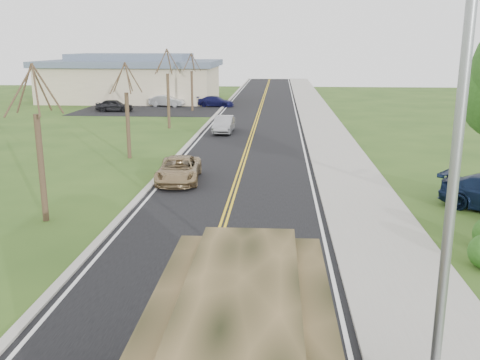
# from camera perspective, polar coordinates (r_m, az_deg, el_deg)

# --- Properties ---
(road) EXTENTS (8.00, 120.00, 0.01)m
(road) POSITION_cam_1_polar(r_m,az_deg,el_deg) (49.86, 1.81, 6.50)
(road) COLOR black
(road) RESTS_ON ground
(curb_right) EXTENTS (0.30, 120.00, 0.12)m
(curb_right) POSITION_cam_1_polar(r_m,az_deg,el_deg) (49.85, 6.61, 6.48)
(curb_right) COLOR #9E998E
(curb_right) RESTS_ON ground
(sidewalk_right) EXTENTS (3.20, 120.00, 0.10)m
(sidewalk_right) POSITION_cam_1_polar(r_m,az_deg,el_deg) (49.95, 8.63, 6.42)
(sidewalk_right) COLOR #9E998E
(sidewalk_right) RESTS_ON ground
(curb_left) EXTENTS (0.30, 120.00, 0.10)m
(curb_left) POSITION_cam_1_polar(r_m,az_deg,el_deg) (50.20, -2.96, 6.59)
(curb_left) COLOR #9E998E
(curb_left) RESTS_ON ground
(street_light) EXTENTS (1.65, 0.22, 8.00)m
(street_light) POSITION_cam_1_polar(r_m,az_deg,el_deg) (9.57, 21.20, -0.60)
(street_light) COLOR gray
(street_light) RESTS_ON ground
(bare_tree_a) EXTENTS (1.93, 2.26, 6.08)m
(bare_tree_a) POSITION_cam_1_polar(r_m,az_deg,el_deg) (21.77, -20.54, 2.49)
(bare_tree_a) COLOR #38281C
(bare_tree_a) RESTS_ON ground
(bare_tree_b) EXTENTS (1.83, 2.14, 5.73)m
(bare_tree_b) POSITION_cam_1_polar(r_m,az_deg,el_deg) (32.92, -11.91, 6.53)
(bare_tree_b) COLOR #38281C
(bare_tree_b) RESTS_ON ground
(bare_tree_c) EXTENTS (2.04, 2.39, 6.42)m
(bare_tree_c) POSITION_cam_1_polar(r_m,az_deg,el_deg) (44.48, -7.67, 9.04)
(bare_tree_c) COLOR #38281C
(bare_tree_c) RESTS_ON ground
(bare_tree_d) EXTENTS (1.88, 2.20, 5.91)m
(bare_tree_d) POSITION_cam_1_polar(r_m,az_deg,el_deg) (56.25, -5.16, 9.94)
(bare_tree_d) COLOR #38281C
(bare_tree_d) RESTS_ON ground
(commercial_building) EXTENTS (25.50, 21.50, 5.65)m
(commercial_building) POSITION_cam_1_polar(r_m,az_deg,el_deg) (67.90, -11.41, 10.57)
(commercial_building) COLOR tan
(commercial_building) RESTS_ON ground
(suv_champagne) EXTENTS (2.38, 4.57, 1.23)m
(suv_champagne) POSITION_cam_1_polar(r_m,az_deg,el_deg) (27.04, -6.55, 1.10)
(suv_champagne) COLOR #8F7651
(suv_champagne) RESTS_ON ground
(sedan_silver) EXTENTS (1.47, 3.99, 1.31)m
(sedan_silver) POSITION_cam_1_polar(r_m,az_deg,el_deg) (42.07, -1.73, 5.95)
(sedan_silver) COLOR #A6A7AB
(sedan_silver) RESTS_ON ground
(lot_car_dark) EXTENTS (3.79, 1.62, 1.28)m
(lot_car_dark) POSITION_cam_1_polar(r_m,az_deg,el_deg) (57.00, -13.26, 7.75)
(lot_car_dark) COLOR black
(lot_car_dark) RESTS_ON ground
(lot_car_silver) EXTENTS (4.09, 1.97, 1.29)m
(lot_car_silver) POSITION_cam_1_polar(r_m,az_deg,el_deg) (60.63, -7.78, 8.37)
(lot_car_silver) COLOR silver
(lot_car_silver) RESTS_ON ground
(lot_car_navy) EXTENTS (4.27, 2.41, 1.17)m
(lot_car_navy) POSITION_cam_1_polar(r_m,az_deg,el_deg) (60.09, -2.59, 8.38)
(lot_car_navy) COLOR #10113C
(lot_car_navy) RESTS_ON ground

